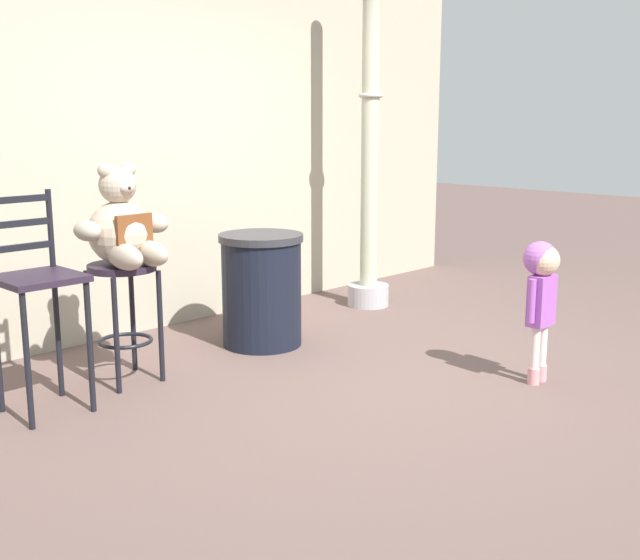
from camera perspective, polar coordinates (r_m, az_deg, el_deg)
ground_plane at (r=4.87m, az=4.26°, el=-7.43°), size 24.00×24.00×0.00m
building_wall at (r=6.24m, az=-11.49°, el=12.73°), size 6.67×0.30×3.45m
bar_stool_with_teddy at (r=4.91m, az=-13.91°, el=-1.21°), size 0.41×0.41×0.73m
teddy_bear at (r=4.81m, az=-13.96°, el=3.60°), size 0.59×0.53×0.60m
child_walking at (r=4.90m, az=15.58°, el=-0.08°), size 0.28×0.22×0.87m
trash_bin at (r=5.58m, az=-4.20°, el=-0.68°), size 0.59×0.59×0.79m
lamppost at (r=6.63m, az=3.59°, el=8.44°), size 0.35×0.35×3.03m
bar_chair_empty at (r=4.51m, az=-19.65°, el=-0.61°), size 0.42×0.42×1.20m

